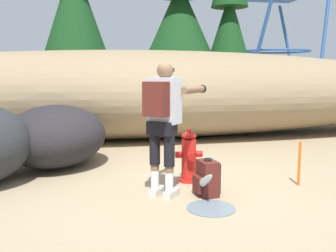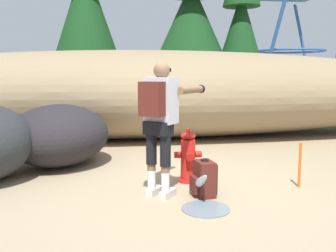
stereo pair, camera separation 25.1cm
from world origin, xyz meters
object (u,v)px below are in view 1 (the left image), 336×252
fire_hydrant (189,157)px  survey_stake (299,164)px  boulder_large (56,136)px  utility_worker (164,113)px  spare_backpack (207,178)px

fire_hydrant → survey_stake: (1.42, -0.44, -0.05)m
fire_hydrant → survey_stake: bearing=-17.3°
boulder_large → utility_worker: bearing=-49.9°
boulder_large → survey_stake: 3.72m
fire_hydrant → boulder_large: (-1.91, 1.19, 0.16)m
spare_backpack → survey_stake: (1.34, 0.18, 0.08)m
spare_backpack → survey_stake: survey_stake is taller
fire_hydrant → spare_backpack: size_ratio=1.60×
utility_worker → spare_backpack: 0.98m
utility_worker → fire_hydrant: bearing=-0.3°
spare_backpack → utility_worker: bearing=-16.1°
utility_worker → survey_stake: size_ratio=2.74×
fire_hydrant → spare_backpack: fire_hydrant is taller
boulder_large → survey_stake: size_ratio=2.96×
fire_hydrant → boulder_large: size_ratio=0.42×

